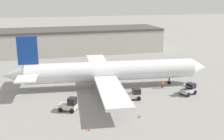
% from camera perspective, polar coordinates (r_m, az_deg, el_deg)
% --- Properties ---
extents(ground_plane, '(400.00, 400.00, 0.00)m').
position_cam_1_polar(ground_plane, '(57.45, 0.00, -3.49)').
color(ground_plane, gray).
extents(terminal_building, '(60.61, 15.41, 7.79)m').
position_cam_1_polar(terminal_building, '(92.39, -9.00, 5.87)').
color(terminal_building, '#ADA89E').
rests_on(terminal_building, ground_plane).
extents(airplane, '(41.49, 36.74, 10.79)m').
position_cam_1_polar(airplane, '(56.36, -0.94, -0.33)').
color(airplane, white).
rests_on(airplane, ground_plane).
extents(ground_crew_worker, '(0.39, 0.39, 1.77)m').
position_cam_1_polar(ground_crew_worker, '(57.41, 10.21, -2.76)').
color(ground_crew_worker, '#1E2338').
rests_on(ground_crew_worker, ground_plane).
extents(baggage_tug, '(3.22, 2.88, 2.31)m').
position_cam_1_polar(baggage_tug, '(46.11, -8.68, -7.03)').
color(baggage_tug, beige).
rests_on(baggage_tug, ground_plane).
extents(belt_loader_truck, '(3.45, 2.97, 2.07)m').
position_cam_1_polar(belt_loader_truck, '(55.03, 15.35, -3.77)').
color(belt_loader_truck, '#B2B2B7').
rests_on(belt_loader_truck, ground_plane).
extents(pushback_tug, '(3.17, 2.38, 2.02)m').
position_cam_1_polar(pushback_tug, '(50.76, 4.34, -4.92)').
color(pushback_tug, beige).
rests_on(pushback_tug, ground_plane).
extents(safety_cone_near, '(0.36, 0.36, 0.55)m').
position_cam_1_polar(safety_cone_near, '(39.84, -4.55, -11.77)').
color(safety_cone_near, '#EF590F').
rests_on(safety_cone_near, ground_plane).
extents(safety_cone_far, '(0.36, 0.36, 0.55)m').
position_cam_1_polar(safety_cone_far, '(43.82, 5.68, -9.22)').
color(safety_cone_far, '#EF590F').
rests_on(safety_cone_far, ground_plane).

